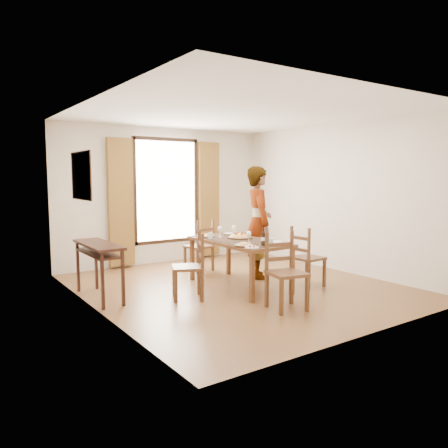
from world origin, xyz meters
TOP-DOWN VIEW (x-y plane):
  - ground at (0.00, 0.00)m, footprint 5.00×5.00m
  - room_shell at (-0.00, 0.13)m, footprint 4.60×5.10m
  - console_table at (-2.03, 0.60)m, footprint 0.38×1.20m
  - dining_table at (0.01, -0.00)m, footprint 0.87×1.75m
  - chair_west at (-0.97, -0.15)m, footprint 0.56×0.56m
  - chair_north at (0.10, 1.33)m, footprint 0.48×0.48m
  - chair_south at (-0.17, -1.27)m, footprint 0.53×0.53m
  - chair_east at (0.89, -0.60)m, footprint 0.45×0.45m
  - man at (0.69, 0.36)m, footprint 1.03×0.97m
  - plate_sw at (-0.31, -0.55)m, footprint 0.27×0.27m
  - plate_se at (0.26, -0.56)m, footprint 0.27×0.27m
  - plate_nw at (-0.25, 0.54)m, footprint 0.27×0.27m
  - plate_ne at (0.25, 0.56)m, footprint 0.27×0.27m
  - pasta_platter at (0.10, 0.11)m, footprint 0.40×0.40m
  - caprese_plate at (-0.33, -0.76)m, footprint 0.20×0.20m
  - wine_glass_a at (-0.09, -0.38)m, footprint 0.08×0.08m
  - wine_glass_b at (0.16, 0.34)m, footprint 0.08×0.08m
  - wine_glass_c at (-0.09, 0.38)m, footprint 0.08×0.08m
  - tumbler_a at (0.32, -0.31)m, footprint 0.07×0.07m
  - tumbler_b at (-0.33, 0.30)m, footprint 0.07×0.07m
  - tumbler_c at (0.05, -0.71)m, footprint 0.07×0.07m
  - wine_bottle at (-0.07, -0.69)m, footprint 0.07×0.07m

SIDE VIEW (x-z plane):
  - ground at x=0.00m, z-range 0.00..0.00m
  - chair_north at x=0.10m, z-range -0.03..0.92m
  - chair_west at x=-0.97m, z-range -0.03..0.93m
  - chair_east at x=0.89m, z-range -0.03..0.93m
  - chair_south at x=-0.17m, z-range -0.04..0.98m
  - console_table at x=-2.03m, z-range 0.28..1.08m
  - dining_table at x=0.01m, z-range 0.31..1.06m
  - caprese_plate at x=-0.33m, z-range 0.76..0.80m
  - plate_sw at x=-0.31m, z-range 0.76..0.81m
  - plate_se at x=0.26m, z-range 0.76..0.81m
  - plate_nw at x=-0.25m, z-range 0.76..0.81m
  - plate_ne at x=0.25m, z-range 0.76..0.81m
  - pasta_platter at x=0.10m, z-range 0.76..0.86m
  - tumbler_a at x=0.32m, z-range 0.76..0.86m
  - tumbler_b at x=-0.33m, z-range 0.76..0.86m
  - tumbler_c at x=0.05m, z-range 0.76..0.86m
  - wine_glass_a at x=-0.09m, z-range 0.76..0.94m
  - wine_glass_b at x=0.16m, z-range 0.76..0.94m
  - wine_glass_c at x=-0.09m, z-range 0.76..0.94m
  - wine_bottle at x=-0.07m, z-range 0.76..1.00m
  - man at x=0.69m, z-range 0.00..1.91m
  - room_shell at x=0.00m, z-range 0.17..2.91m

